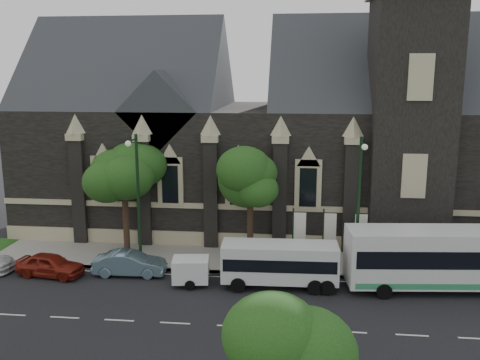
# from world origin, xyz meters

# --- Properties ---
(ground) EXTENTS (160.00, 160.00, 0.00)m
(ground) POSITION_xyz_m (0.00, 0.00, 0.00)
(ground) COLOR black
(ground) RESTS_ON ground
(sidewalk) EXTENTS (80.00, 5.00, 0.15)m
(sidewalk) POSITION_xyz_m (0.00, 9.50, 0.07)
(sidewalk) COLOR gray
(sidewalk) RESTS_ON ground
(museum) EXTENTS (40.00, 17.70, 29.90)m
(museum) POSITION_xyz_m (5.12, 18.78, 8.17)
(museum) COLOR black
(museum) RESTS_ON ground
(tree_park_east) EXTENTS (3.40, 3.40, 6.28)m
(tree_park_east) POSITION_xyz_m (6.18, -9.32, 4.62)
(tree_park_east) COLOR black
(tree_park_east) RESTS_ON ground
(tree_walk_right) EXTENTS (4.08, 4.08, 7.80)m
(tree_walk_right) POSITION_xyz_m (3.21, 10.71, 5.82)
(tree_walk_right) COLOR black
(tree_walk_right) RESTS_ON ground
(tree_walk_left) EXTENTS (3.91, 3.91, 7.64)m
(tree_walk_left) POSITION_xyz_m (-5.80, 10.70, 5.73)
(tree_walk_left) COLOR black
(tree_walk_left) RESTS_ON ground
(street_lamp_near) EXTENTS (0.36, 1.88, 9.00)m
(street_lamp_near) POSITION_xyz_m (10.00, 7.09, 5.11)
(street_lamp_near) COLOR black
(street_lamp_near) RESTS_ON ground
(street_lamp_mid) EXTENTS (0.36, 1.88, 9.00)m
(street_lamp_mid) POSITION_xyz_m (-4.00, 7.09, 5.11)
(street_lamp_mid) COLOR black
(street_lamp_mid) RESTS_ON ground
(banner_flag_left) EXTENTS (0.90, 0.10, 4.00)m
(banner_flag_left) POSITION_xyz_m (6.29, 9.00, 2.38)
(banner_flag_left) COLOR black
(banner_flag_left) RESTS_ON ground
(banner_flag_center) EXTENTS (0.90, 0.10, 4.00)m
(banner_flag_center) POSITION_xyz_m (8.29, 9.00, 2.38)
(banner_flag_center) COLOR black
(banner_flag_center) RESTS_ON ground
(banner_flag_right) EXTENTS (0.90, 0.10, 4.00)m
(banner_flag_right) POSITION_xyz_m (10.29, 9.00, 2.38)
(banner_flag_right) COLOR black
(banner_flag_right) RESTS_ON ground
(tour_coach) EXTENTS (13.05, 3.92, 3.75)m
(tour_coach) POSITION_xyz_m (15.66, 5.95, 2.04)
(tour_coach) COLOR silver
(tour_coach) RESTS_ON ground
(shuttle_bus) EXTENTS (7.05, 2.68, 2.69)m
(shuttle_bus) POSITION_xyz_m (5.26, 5.37, 1.56)
(shuttle_bus) COLOR silver
(shuttle_bus) RESTS_ON ground
(box_trailer) EXTENTS (3.24, 1.91, 1.69)m
(box_trailer) POSITION_xyz_m (-0.17, 5.02, 0.96)
(box_trailer) COLOR silver
(box_trailer) RESTS_ON ground
(sedan) EXTENTS (4.71, 1.83, 1.53)m
(sedan) POSITION_xyz_m (-4.41, 6.20, 0.76)
(sedan) COLOR slate
(sedan) RESTS_ON ground
(car_far_red) EXTENTS (4.54, 2.31, 1.48)m
(car_far_red) POSITION_xyz_m (-9.41, 5.47, 0.74)
(car_far_red) COLOR maroon
(car_far_red) RESTS_ON ground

